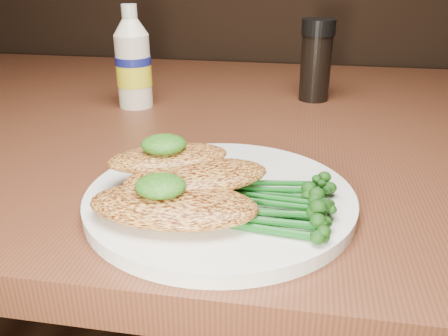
% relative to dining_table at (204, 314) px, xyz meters
% --- Properties ---
extents(dining_table, '(1.20, 0.80, 0.75)m').
position_rel_dining_table_xyz_m(dining_table, '(0.00, 0.00, 0.00)').
color(dining_table, '#4B2516').
rests_on(dining_table, floor).
extents(plate, '(0.26, 0.26, 0.01)m').
position_rel_dining_table_xyz_m(plate, '(0.08, -0.26, 0.38)').
color(plate, white).
rests_on(plate, dining_table).
extents(chicken_front, '(0.15, 0.08, 0.02)m').
position_rel_dining_table_xyz_m(chicken_front, '(0.05, -0.32, 0.40)').
color(chicken_front, gold).
rests_on(chicken_front, plate).
extents(chicken_mid, '(0.15, 0.12, 0.02)m').
position_rel_dining_table_xyz_m(chicken_mid, '(0.06, -0.27, 0.41)').
color(chicken_mid, gold).
rests_on(chicken_mid, plate).
extents(chicken_back, '(0.13, 0.10, 0.02)m').
position_rel_dining_table_xyz_m(chicken_back, '(0.03, -0.25, 0.41)').
color(chicken_back, gold).
rests_on(chicken_back, plate).
extents(pesto_front, '(0.05, 0.04, 0.02)m').
position_rel_dining_table_xyz_m(pesto_front, '(0.04, -0.31, 0.42)').
color(pesto_front, '#123708').
rests_on(pesto_front, chicken_front).
extents(pesto_back, '(0.05, 0.05, 0.02)m').
position_rel_dining_table_xyz_m(pesto_back, '(0.02, -0.25, 0.43)').
color(pesto_back, '#123708').
rests_on(pesto_back, chicken_back).
extents(broccolini_bundle, '(0.13, 0.11, 0.02)m').
position_rel_dining_table_xyz_m(broccolini_bundle, '(0.13, -0.29, 0.40)').
color(broccolini_bundle, '#125518').
rests_on(broccolini_bundle, plate).
extents(mayo_bottle, '(0.06, 0.06, 0.15)m').
position_rel_dining_table_xyz_m(mayo_bottle, '(-0.11, 0.04, 0.45)').
color(mayo_bottle, white).
rests_on(mayo_bottle, dining_table).
extents(pepper_grinder, '(0.06, 0.06, 0.13)m').
position_rel_dining_table_xyz_m(pepper_grinder, '(0.17, 0.12, 0.44)').
color(pepper_grinder, black).
rests_on(pepper_grinder, dining_table).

